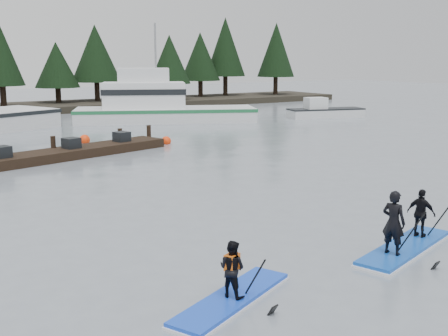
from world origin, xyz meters
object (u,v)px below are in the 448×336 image
floating_dock (44,157)px  paddleboard_solo (232,284)px  fishing_boat_medium (161,114)px  paddleboard_duo (406,231)px

floating_dock → paddleboard_solo: bearing=-108.5°
fishing_boat_medium → paddleboard_solo: bearing=-89.1°
fishing_boat_medium → paddleboard_solo: size_ratio=4.12×
floating_dock → paddleboard_solo: size_ratio=4.02×
floating_dock → fishing_boat_medium: bearing=30.0°
fishing_boat_medium → paddleboard_solo: (-12.84, -29.29, -0.19)m
fishing_boat_medium → paddleboard_duo: fishing_boat_medium is taller
fishing_boat_medium → paddleboard_duo: 30.06m
floating_dock → paddleboard_duo: (4.30, -17.19, 0.29)m
fishing_boat_medium → paddleboard_solo: fishing_boat_medium is taller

